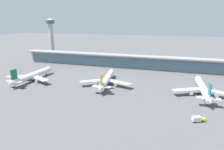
# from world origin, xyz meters

# --- Properties ---
(ground_plane) EXTENTS (1200.00, 1200.00, 0.00)m
(ground_plane) POSITION_xyz_m (0.00, 0.00, 0.00)
(ground_plane) COLOR #515154
(airliner_left_stand) EXTENTS (44.21, 57.33, 15.30)m
(airliner_left_stand) POSITION_xyz_m (-71.10, -4.30, 4.82)
(airliner_left_stand) COLOR white
(airliner_left_stand) RESTS_ON ground
(airliner_centre_stand) EXTENTS (43.80, 57.41, 15.30)m
(airliner_centre_stand) POSITION_xyz_m (-2.57, 4.14, 4.82)
(airliner_centre_stand) COLOR white
(airliner_centre_stand) RESTS_ON ground
(airliner_right_stand) EXTENTS (44.20, 57.39, 15.30)m
(airliner_right_stand) POSITION_xyz_m (72.23, 3.51, 4.82)
(airliner_right_stand) COLOR white
(airliner_right_stand) RESTS_ON ground
(service_truck_near_nose_yellow) EXTENTS (7.59, 5.15, 3.10)m
(service_truck_near_nose_yellow) POSITION_xyz_m (64.28, -40.46, 1.69)
(service_truck_near_nose_yellow) COLOR yellow
(service_truck_near_nose_yellow) RESTS_ON ground
(service_truck_mid_apron_yellow) EXTENTS (3.23, 2.45, 2.05)m
(service_truck_mid_apron_yellow) POSITION_xyz_m (4.45, -3.55, 0.87)
(service_truck_mid_apron_yellow) COLOR yellow
(service_truck_mid_apron_yellow) RESTS_ON ground
(terminal_building) EXTENTS (263.30, 12.80, 15.20)m
(terminal_building) POSITION_xyz_m (0.00, 70.09, 7.87)
(terminal_building) COLOR #B2ADA3
(terminal_building) RESTS_ON ground
(control_tower) EXTENTS (12.00, 12.00, 61.26)m
(control_tower) POSITION_xyz_m (-122.92, 105.51, 33.54)
(control_tower) COLOR #B2ADA3
(control_tower) RESTS_ON ground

